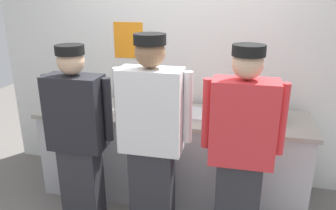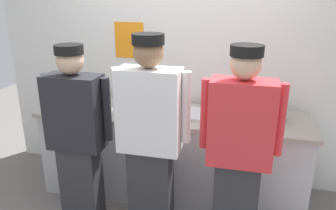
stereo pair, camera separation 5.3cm
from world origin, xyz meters
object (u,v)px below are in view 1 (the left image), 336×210
at_px(chef_far_right, 241,150).
at_px(plate_stack_front, 153,110).
at_px(squeeze_bottle_primary, 126,101).
at_px(plate_stack_rear, 93,103).
at_px(chefs_knife, 269,116).
at_px(ramekin_orange_sauce, 74,100).
at_px(sheet_tray, 199,114).
at_px(ramekin_red_sauce, 84,111).
at_px(deli_cup, 134,106).
at_px(chef_near_left, 78,137).
at_px(ramekin_yellow_sauce, 112,111).
at_px(mixing_bowl_steel, 265,112).
at_px(chef_center, 152,138).
at_px(squeeze_bottle_secondary, 77,102).

height_order(chef_far_right, plate_stack_front, chef_far_right).
bearing_deg(squeeze_bottle_primary, plate_stack_rear, 179.26).
relative_size(squeeze_bottle_primary, chefs_knife, 0.65).
bearing_deg(squeeze_bottle_primary, ramekin_orange_sauce, 173.03).
height_order(sheet_tray, ramekin_red_sauce, ramekin_red_sauce).
bearing_deg(chefs_knife, deli_cup, -174.47).
xyz_separation_m(chef_far_right, chefs_knife, (0.25, 0.77, 0.00)).
distance_m(chef_near_left, plate_stack_front, 0.76).
xyz_separation_m(plate_stack_front, ramekin_orange_sauce, (-0.93, 0.18, -0.02)).
xyz_separation_m(chef_near_left, deli_cup, (0.27, 0.66, 0.07)).
xyz_separation_m(chef_far_right, deli_cup, (-1.05, 0.65, 0.04)).
height_order(plate_stack_rear, deli_cup, deli_cup).
bearing_deg(ramekin_yellow_sauce, plate_stack_rear, 150.26).
xyz_separation_m(mixing_bowl_steel, ramekin_yellow_sauce, (-1.44, -0.16, -0.05)).
xyz_separation_m(chef_far_right, plate_stack_front, (-0.84, 0.58, 0.04)).
height_order(squeeze_bottle_primary, ramekin_red_sauce, squeeze_bottle_primary).
bearing_deg(plate_stack_rear, ramekin_red_sauce, -90.84).
xyz_separation_m(mixing_bowl_steel, sheet_tray, (-0.60, -0.03, -0.05)).
distance_m(sheet_tray, ramekin_orange_sauce, 1.36).
xyz_separation_m(chef_center, ramekin_red_sauce, (-0.82, 0.48, -0.01)).
xyz_separation_m(chef_far_right, plate_stack_rear, (-1.51, 0.69, 0.03)).
bearing_deg(ramekin_orange_sauce, chefs_knife, 0.36).
bearing_deg(deli_cup, ramekin_yellow_sauce, -150.65).
bearing_deg(ramekin_red_sauce, chef_far_right, -17.78).
xyz_separation_m(chef_far_right, mixing_bowl_steel, (0.20, 0.70, 0.06)).
height_order(plate_stack_front, mixing_bowl_steel, mixing_bowl_steel).
relative_size(plate_stack_front, deli_cup, 2.20).
distance_m(chef_center, plate_stack_rear, 1.07).
distance_m(plate_stack_front, ramekin_yellow_sauce, 0.41).
relative_size(plate_stack_front, ramekin_yellow_sauce, 2.29).
xyz_separation_m(plate_stack_front, chefs_knife, (1.09, 0.20, -0.04)).
relative_size(mixing_bowl_steel, deli_cup, 3.73).
bearing_deg(squeeze_bottle_primary, chef_near_left, -103.92).
relative_size(sheet_tray, ramekin_orange_sauce, 4.97).
bearing_deg(ramekin_orange_sauce, sheet_tray, -3.88).
xyz_separation_m(squeeze_bottle_primary, ramekin_orange_sauce, (-0.61, 0.08, -0.06)).
distance_m(plate_stack_rear, ramekin_yellow_sauce, 0.31).
relative_size(squeeze_bottle_primary, squeeze_bottle_secondary, 0.98).
height_order(chef_center, ramekin_orange_sauce, chef_center).
bearing_deg(deli_cup, plate_stack_rear, 174.69).
bearing_deg(chef_far_right, chef_near_left, -179.66).
bearing_deg(ramekin_orange_sauce, mixing_bowl_steel, -1.77).
bearing_deg(chef_near_left, deli_cup, 67.47).
bearing_deg(plate_stack_rear, plate_stack_front, -9.59).
xyz_separation_m(chef_near_left, chef_far_right, (1.32, 0.01, 0.03)).
bearing_deg(ramekin_red_sauce, mixing_bowl_steel, 7.26).
distance_m(chef_center, ramekin_yellow_sauce, 0.77).
bearing_deg(chef_center, ramekin_yellow_sauce, 135.54).
bearing_deg(squeeze_bottle_secondary, ramekin_red_sauce, -33.36).
distance_m(chef_center, ramekin_red_sauce, 0.95).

